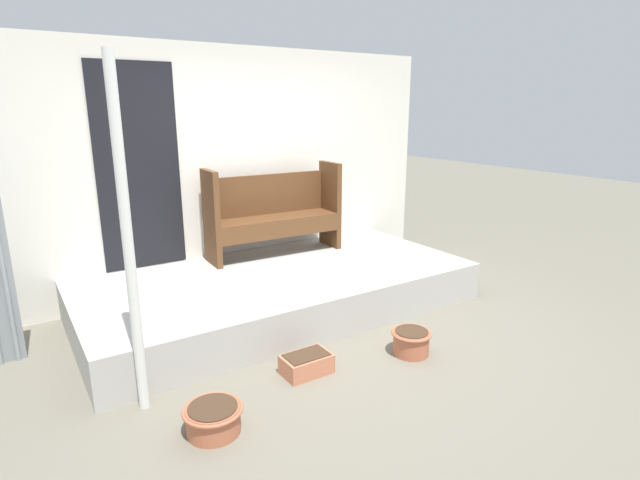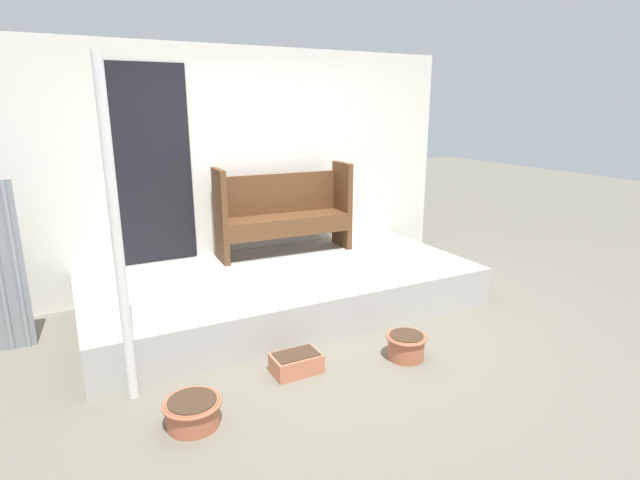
% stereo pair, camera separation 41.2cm
% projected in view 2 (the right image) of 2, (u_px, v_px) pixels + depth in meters
% --- Properties ---
extents(ground_plane, '(24.00, 24.00, 0.00)m').
position_uv_depth(ground_plane, '(335.00, 341.00, 4.35)').
color(ground_plane, '#706B5B').
extents(porch_slab, '(3.80, 1.83, 0.39)m').
position_uv_depth(porch_slab, '(284.00, 289.00, 5.05)').
color(porch_slab, '#B2AFA8').
rests_on(porch_slab, ground_plane).
extents(house_wall, '(5.00, 0.08, 2.60)m').
position_uv_depth(house_wall, '(245.00, 169.00, 5.54)').
color(house_wall, white).
rests_on(house_wall, ground_plane).
extents(support_post, '(0.07, 0.07, 2.31)m').
position_uv_depth(support_post, '(117.00, 239.00, 3.22)').
color(support_post, white).
rests_on(support_post, ground_plane).
extents(bench, '(1.50, 0.46, 0.98)m').
position_uv_depth(bench, '(283.00, 209.00, 5.50)').
color(bench, brown).
rests_on(bench, porch_slab).
extents(flower_pot_left, '(0.38, 0.38, 0.18)m').
position_uv_depth(flower_pot_left, '(193.00, 411.00, 3.19)').
color(flower_pot_left, '#B26042').
rests_on(flower_pot_left, ground_plane).
extents(flower_pot_middle, '(0.34, 0.34, 0.20)m').
position_uv_depth(flower_pot_middle, '(406.00, 345.00, 4.04)').
color(flower_pot_middle, '#B26042').
rests_on(flower_pot_middle, ground_plane).
extents(planter_box_rect, '(0.37, 0.24, 0.16)m').
position_uv_depth(planter_box_rect, '(296.00, 363.00, 3.83)').
color(planter_box_rect, '#C67251').
rests_on(planter_box_rect, ground_plane).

